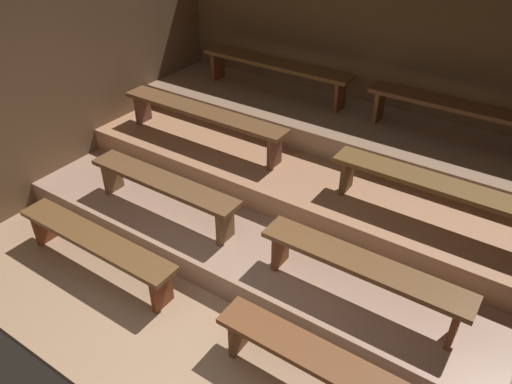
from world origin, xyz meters
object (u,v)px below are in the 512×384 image
Objects in this scene: bench_floor_left at (95,243)px; bench_middle_right at (450,192)px; bench_floor_right at (332,369)px; bench_lower_right at (363,269)px; bench_lower_left at (163,186)px; bench_middle_left at (203,115)px; bench_upper_right at (465,112)px; bench_upper_left at (275,67)px.

bench_middle_right is at bearing 35.00° from bench_floor_left.
bench_floor_right is at bearing -95.33° from bench_middle_right.
bench_floor_left is 1.05× the size of bench_lower_right.
bench_lower_left is at bearing 180.00° from bench_lower_right.
bench_floor_right is 0.85× the size of bench_middle_right.
bench_middle_left and bench_middle_right have the same top height.
bench_floor_right is at bearing -88.64° from bench_upper_right.
bench_middle_left reaches higher than bench_lower_right.
bench_lower_left is 0.86× the size of bench_upper_left.
bench_middle_left is (-0.19, 1.98, 0.58)m from bench_floor_left.
bench_floor_left is 3.34m from bench_upper_left.
bench_upper_left is (0.08, 3.23, 0.86)m from bench_floor_left.
bench_floor_left and bench_floor_right have the same top height.
bench_middle_right is at bearing 72.60° from bench_lower_right.
bench_lower_right is 1.22m from bench_middle_right.
bench_floor_left is 0.90× the size of bench_upper_right.
bench_floor_left is 1.05× the size of bench_lower_left.
bench_lower_right is (2.48, 0.85, 0.28)m from bench_floor_left.
bench_floor_right is 3.34m from bench_upper_right.
bench_middle_right is (0.35, 1.13, 0.30)m from bench_lower_right.
bench_floor_left is 3.51m from bench_middle_right.
bench_floor_right is at bearing -19.00° from bench_lower_left.
bench_middle_left is at bearing -101.86° from bench_upper_left.
bench_upper_left is (-2.40, 2.38, 0.58)m from bench_lower_right.
bench_lower_left is 2.45m from bench_upper_left.
bench_upper_right reaches higher than bench_lower_right.
bench_lower_left reaches higher than bench_floor_right.
bench_lower_left is at bearing 161.00° from bench_floor_right.
bench_middle_left is 1.31m from bench_upper_left.
bench_middle_right is 1.06× the size of bench_upper_left.
bench_lower_left is 1.22m from bench_middle_left.
bench_lower_left is at bearing -135.31° from bench_upper_right.
bench_floor_left is at bearing -101.20° from bench_lower_left.
bench_upper_left is (-0.09, 2.38, 0.58)m from bench_lower_left.
bench_floor_right is 0.85× the size of bench_middle_left.
bench_floor_right is 3.51m from bench_middle_left.
bench_upper_left is at bearing 180.00° from bench_upper_right.
bench_middle_left is at bearing 107.40° from bench_lower_left.
bench_lower_right is 3.43m from bench_upper_left.
bench_middle_left is 3.02m from bench_middle_right.
bench_upper_right reaches higher than bench_floor_left.
bench_lower_right is at bearing 101.20° from bench_floor_right.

